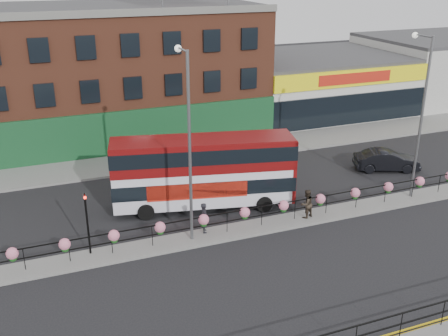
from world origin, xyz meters
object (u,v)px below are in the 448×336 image
object	(u,v)px
double_decker_bus	(204,166)
pedestrian_a	(204,218)
pedestrian_b	(307,204)
lamp_column_west	(188,131)
lamp_column_east	(420,104)
car	(387,160)

from	to	relation	value
double_decker_bus	pedestrian_a	xyz separation A→B (m)	(-1.11, -3.16, -1.60)
double_decker_bus	pedestrian_b	distance (m)	6.13
pedestrian_a	lamp_column_west	bearing A→B (deg)	117.15
lamp_column_east	double_decker_bus	bearing A→B (deg)	165.26
double_decker_bus	car	distance (m)	13.68
lamp_column_west	lamp_column_east	distance (m)	14.00
pedestrian_a	lamp_column_west	distance (m)	4.94
pedestrian_b	car	bearing A→B (deg)	-168.91
pedestrian_a	lamp_column_east	distance (m)	14.01
pedestrian_b	lamp_column_west	size ratio (longest dim) A/B	0.17
double_decker_bus	pedestrian_a	world-z (taller)	double_decker_bus
car	pedestrian_b	size ratio (longest dim) A/B	2.79
pedestrian_b	lamp_column_west	bearing A→B (deg)	-18.10
lamp_column_west	lamp_column_east	xyz separation A→B (m)	(14.00, 0.21, -0.04)
pedestrian_a	double_decker_bus	bearing A→B (deg)	-7.00
pedestrian_a	pedestrian_b	xyz separation A→B (m)	(5.79, -0.46, 0.00)
pedestrian_b	lamp_column_west	distance (m)	8.23
car	lamp_column_west	size ratio (longest dim) A/B	0.48
double_decker_bus	pedestrian_b	xyz separation A→B (m)	(4.68, -3.62, -1.60)
double_decker_bus	pedestrian_b	size ratio (longest dim) A/B	6.46
car	double_decker_bus	bearing A→B (deg)	115.07
double_decker_bus	pedestrian_a	size ratio (longest dim) A/B	6.46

